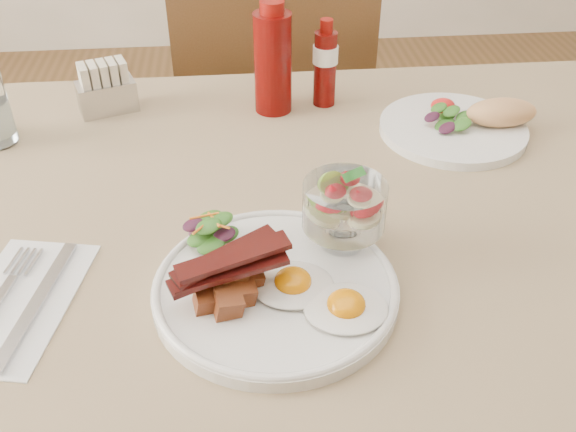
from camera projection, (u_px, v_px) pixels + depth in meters
name	position (u px, v px, depth m)	size (l,w,h in m)	color
table	(306.00, 256.00, 0.93)	(1.33, 0.88, 0.75)	#57371B
chair_far	(273.00, 122.00, 1.54)	(0.42, 0.42, 0.93)	#57371B
main_plate	(276.00, 289.00, 0.73)	(0.28, 0.28, 0.02)	silver
fried_eggs	(319.00, 295.00, 0.70)	(0.15, 0.13, 0.03)	silver
bacon_potato_pile	(228.00, 278.00, 0.69)	(0.14, 0.09, 0.06)	brown
side_salad	(212.00, 232.00, 0.77)	(0.07, 0.07, 0.04)	#1F5316
fruit_cup	(344.00, 206.00, 0.75)	(0.10, 0.10, 0.10)	white
second_plate	(464.00, 123.00, 1.03)	(0.26, 0.23, 0.06)	silver
ketchup_bottle	(273.00, 61.00, 1.05)	(0.07, 0.07, 0.19)	#560704
hot_sauce_bottle	(325.00, 64.00, 1.08)	(0.05, 0.05, 0.15)	#560704
sugar_caddy	(106.00, 90.00, 1.08)	(0.11, 0.08, 0.09)	#B8B8BD
napkin_cutlery	(19.00, 303.00, 0.72)	(0.16, 0.23, 0.01)	silver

